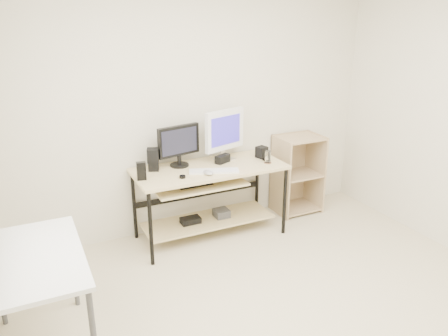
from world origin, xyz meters
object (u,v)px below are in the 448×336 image
side_table (34,267)px  audio_controller (141,171)px  desk (207,187)px  shelf_unit (296,173)px  black_monitor (179,143)px  white_imac (225,131)px

side_table → audio_controller: bearing=45.9°
desk → side_table: same height
shelf_unit → black_monitor: bearing=-180.0°
shelf_unit → audio_controller: 1.90m
desk → black_monitor: (-0.23, 0.16, 0.45)m
shelf_unit → white_imac: white_imac is taller
desk → audio_controller: 0.74m
shelf_unit → white_imac: size_ratio=1.72×
desk → audio_controller: (-0.67, -0.05, 0.30)m
side_table → white_imac: (1.92, 1.21, 0.38)m
side_table → black_monitor: (1.42, 1.22, 0.32)m
desk → shelf_unit: bearing=7.8°
shelf_unit → white_imac: (-0.91, -0.01, 0.60)m
black_monitor → white_imac: (0.49, -0.01, 0.07)m
white_imac → audio_controller: size_ratio=3.09×
black_monitor → audio_controller: bearing=-167.1°
black_monitor → audio_controller: (-0.44, -0.21, -0.15)m
desk → white_imac: bearing=29.2°
desk → audio_controller: size_ratio=8.87×
desk → shelf_unit: 1.19m
desk → white_imac: (0.26, 0.15, 0.51)m
desk → shelf_unit: shelf_unit is taller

